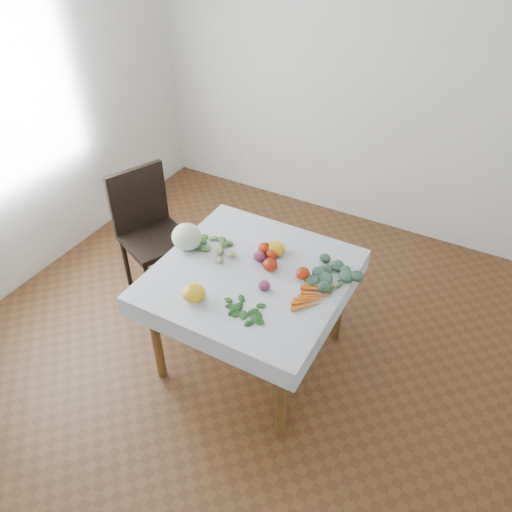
{
  "coord_description": "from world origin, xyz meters",
  "views": [
    {
      "loc": [
        1.13,
        -1.99,
        2.71
      ],
      "look_at": [
        -0.01,
        0.08,
        0.82
      ],
      "focal_mm": 35.0,
      "sensor_mm": 36.0,
      "label": 1
    }
  ],
  "objects_px": {
    "table": "(251,285)",
    "chair": "(148,225)",
    "cabbage": "(187,237)",
    "carrot_bunch": "(315,293)",
    "heirloom_back": "(276,248)"
  },
  "relations": [
    {
      "from": "chair",
      "to": "cabbage",
      "type": "bearing_deg",
      "value": -26.06
    },
    {
      "from": "table",
      "to": "heirloom_back",
      "type": "bearing_deg",
      "value": 79.15
    },
    {
      "from": "cabbage",
      "to": "carrot_bunch",
      "type": "bearing_deg",
      "value": -0.73
    },
    {
      "from": "table",
      "to": "cabbage",
      "type": "bearing_deg",
      "value": 177.56
    },
    {
      "from": "cabbage",
      "to": "carrot_bunch",
      "type": "relative_size",
      "value": 0.56
    },
    {
      "from": "chair",
      "to": "cabbage",
      "type": "height_order",
      "value": "chair"
    },
    {
      "from": "table",
      "to": "heirloom_back",
      "type": "relative_size",
      "value": 8.41
    },
    {
      "from": "table",
      "to": "cabbage",
      "type": "relative_size",
      "value": 5.24
    },
    {
      "from": "carrot_bunch",
      "to": "cabbage",
      "type": "bearing_deg",
      "value": 179.27
    },
    {
      "from": "chair",
      "to": "heirloom_back",
      "type": "relative_size",
      "value": 8.3
    },
    {
      "from": "table",
      "to": "carrot_bunch",
      "type": "relative_size",
      "value": 2.93
    },
    {
      "from": "heirloom_back",
      "to": "chair",
      "type": "bearing_deg",
      "value": 176.5
    },
    {
      "from": "chair",
      "to": "carrot_bunch",
      "type": "relative_size",
      "value": 2.89
    },
    {
      "from": "table",
      "to": "carrot_bunch",
      "type": "bearing_deg",
      "value": 1.26
    },
    {
      "from": "table",
      "to": "chair",
      "type": "xyz_separation_m",
      "value": [
        -1.06,
        0.3,
        -0.09
      ]
    }
  ]
}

